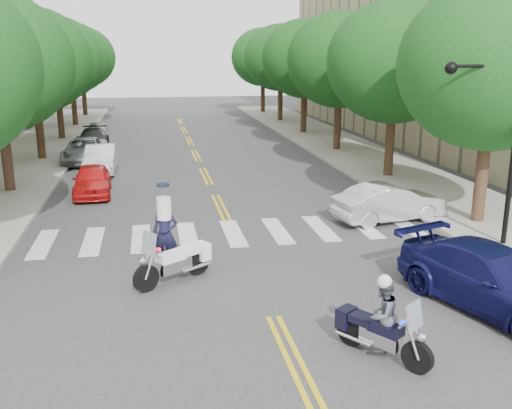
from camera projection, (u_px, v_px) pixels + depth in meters
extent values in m
plane|color=#38383A|center=(273.00, 317.00, 13.30)|extent=(140.00, 140.00, 0.00)
cube|color=#9E9991|center=(30.00, 160.00, 32.52)|extent=(5.00, 60.00, 0.15)
cube|color=#9E9991|center=(347.00, 150.00, 35.85)|extent=(5.00, 60.00, 0.15)
cylinder|color=#382316|center=(7.00, 156.00, 24.63)|extent=(0.44, 0.44, 3.32)
cylinder|color=#382316|center=(40.00, 132.00, 32.23)|extent=(0.44, 0.44, 3.32)
ellipsoid|color=#154A15|center=(33.00, 60.00, 31.23)|extent=(6.40, 6.40, 5.76)
cylinder|color=#382316|center=(60.00, 117.00, 39.83)|extent=(0.44, 0.44, 3.32)
ellipsoid|color=#154A15|center=(55.00, 59.00, 38.83)|extent=(6.40, 6.40, 5.76)
cylinder|color=#382316|center=(74.00, 106.00, 47.43)|extent=(0.44, 0.44, 3.32)
ellipsoid|color=#154A15|center=(70.00, 58.00, 46.43)|extent=(6.40, 6.40, 5.76)
cylinder|color=#382316|center=(84.00, 99.00, 55.04)|extent=(0.44, 0.44, 3.32)
ellipsoid|color=#154A15|center=(81.00, 57.00, 54.03)|extent=(6.40, 6.40, 5.76)
cylinder|color=#382316|center=(481.00, 179.00, 20.12)|extent=(0.44, 0.44, 3.32)
ellipsoid|color=#154A15|center=(493.00, 65.00, 19.11)|extent=(6.40, 6.40, 5.76)
cylinder|color=#382316|center=(390.00, 144.00, 27.72)|extent=(0.44, 0.44, 3.32)
ellipsoid|color=#154A15|center=(395.00, 62.00, 26.71)|extent=(6.40, 6.40, 5.76)
cylinder|color=#382316|center=(337.00, 125.00, 35.32)|extent=(0.44, 0.44, 3.32)
ellipsoid|color=#154A15|center=(340.00, 60.00, 34.32)|extent=(6.40, 6.40, 5.76)
cylinder|color=#382316|center=(304.00, 112.00, 42.92)|extent=(0.44, 0.44, 3.32)
ellipsoid|color=#154A15|center=(305.00, 59.00, 41.92)|extent=(6.40, 6.40, 5.76)
cylinder|color=#382316|center=(280.00, 103.00, 50.52)|extent=(0.44, 0.44, 3.32)
ellipsoid|color=#154A15|center=(281.00, 58.00, 49.52)|extent=(6.40, 6.40, 5.76)
cylinder|color=#382316|center=(263.00, 96.00, 58.13)|extent=(0.44, 0.44, 3.32)
ellipsoid|color=#154A15|center=(263.00, 57.00, 57.12)|extent=(6.40, 6.40, 5.76)
cylinder|color=black|center=(486.00, 66.00, 16.41)|extent=(2.40, 0.10, 0.10)
sphere|color=black|center=(451.00, 68.00, 16.23)|extent=(0.36, 0.36, 0.36)
cylinder|color=black|center=(417.00, 357.00, 10.91)|extent=(0.48, 0.62, 0.66)
cylinder|color=black|center=(351.00, 330.00, 11.96)|extent=(0.51, 0.64, 0.66)
cube|color=silver|center=(381.00, 338.00, 11.44)|extent=(0.74, 0.89, 0.31)
cube|color=black|center=(386.00, 328.00, 11.31)|extent=(0.67, 0.75, 0.21)
cube|color=black|center=(364.00, 319.00, 11.67)|extent=(0.62, 0.65, 0.15)
cube|color=black|center=(346.00, 317.00, 12.00)|extent=(0.51, 0.48, 0.43)
cube|color=#8C99A5|center=(415.00, 316.00, 10.78)|extent=(0.48, 0.39, 0.53)
cube|color=red|center=(409.00, 319.00, 11.01)|extent=(0.13, 0.13, 0.08)
cube|color=#0C26E5|center=(403.00, 323.00, 10.86)|extent=(0.13, 0.13, 0.08)
imported|color=#474C56|center=(383.00, 315.00, 11.31)|extent=(0.93, 0.89, 1.52)
sphere|color=silver|center=(385.00, 282.00, 11.13)|extent=(0.29, 0.29, 0.29)
cylinder|color=black|center=(146.00, 278.00, 14.64)|extent=(0.68, 0.54, 0.73)
cylinder|color=black|center=(197.00, 262.00, 15.80)|extent=(0.71, 0.57, 0.73)
cube|color=silver|center=(174.00, 265.00, 15.23)|extent=(0.98, 0.83, 0.34)
cube|color=white|center=(171.00, 257.00, 15.08)|extent=(0.83, 0.74, 0.23)
cube|color=white|center=(188.00, 251.00, 15.48)|extent=(0.72, 0.68, 0.17)
cube|color=white|center=(202.00, 251.00, 15.84)|extent=(0.53, 0.57, 0.48)
cube|color=#8C99A5|center=(149.00, 243.00, 14.49)|extent=(0.44, 0.53, 0.58)
cube|color=red|center=(158.00, 250.00, 14.58)|extent=(0.15, 0.15, 0.09)
cube|color=#0C26E5|center=(152.00, 248.00, 14.76)|extent=(0.15, 0.15, 0.09)
imported|color=black|center=(165.00, 234.00, 16.17)|extent=(0.82, 0.64, 1.98)
imported|color=silver|center=(389.00, 203.00, 20.75)|extent=(4.37, 2.23, 1.37)
imported|color=#101044|center=(494.00, 280.00, 13.56)|extent=(3.61, 5.54, 1.49)
imported|color=red|center=(92.00, 180.00, 24.57)|extent=(1.71, 3.90, 1.31)
imported|color=silver|center=(101.00, 159.00, 29.31)|extent=(1.50, 4.22, 1.39)
imported|color=#919398|center=(85.00, 150.00, 31.95)|extent=(2.28, 4.87, 1.35)
imported|color=black|center=(93.00, 139.00, 36.44)|extent=(1.85, 4.47, 1.29)
imported|color=#96959A|center=(98.00, 131.00, 40.06)|extent=(1.87, 3.89, 1.28)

